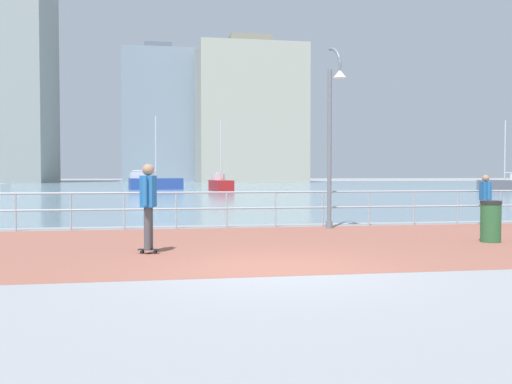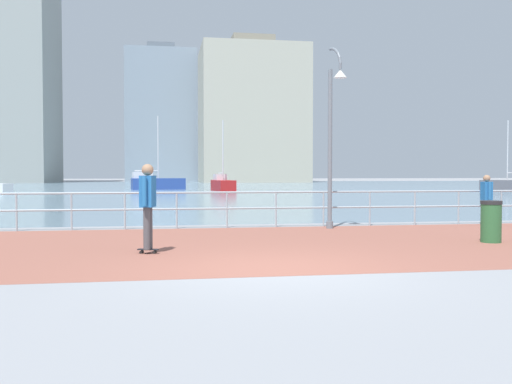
# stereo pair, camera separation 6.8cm
# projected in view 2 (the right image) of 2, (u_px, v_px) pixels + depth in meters

# --- Properties ---
(ground) EXTENTS (220.00, 220.00, 0.00)m
(ground) POSITION_uv_depth(u_px,v_px,m) (184.00, 191.00, 48.57)
(ground) COLOR gray
(brick_paving) EXTENTS (28.00, 7.55, 0.01)m
(brick_paving) POSITION_uv_depth(u_px,v_px,m) (247.00, 245.00, 12.17)
(brick_paving) COLOR #935647
(brick_paving) RESTS_ON ground
(harbor_water) EXTENTS (180.00, 88.00, 0.00)m
(harbor_water) POSITION_uv_depth(u_px,v_px,m) (180.00, 188.00, 60.27)
(harbor_water) COLOR #6B899E
(harbor_water) RESTS_ON ground
(waterfront_railing) EXTENTS (25.25, 0.06, 1.03)m
(waterfront_railing) POSITION_uv_depth(u_px,v_px,m) (227.00, 203.00, 15.87)
(waterfront_railing) COLOR #9EADB7
(waterfront_railing) RESTS_ON ground
(lamppost) EXTENTS (0.39, 0.81, 5.00)m
(lamppost) POSITION_uv_depth(u_px,v_px,m) (333.00, 128.00, 15.51)
(lamppost) COLOR slate
(lamppost) RESTS_ON ground
(skateboarder) EXTENTS (0.41, 0.55, 1.72)m
(skateboarder) POSITION_uv_depth(u_px,v_px,m) (148.00, 200.00, 10.80)
(skateboarder) COLOR black
(skateboarder) RESTS_ON ground
(bystander) EXTENTS (0.29, 0.56, 1.49)m
(bystander) POSITION_uv_depth(u_px,v_px,m) (486.00, 196.00, 16.77)
(bystander) COLOR #384C7A
(bystander) RESTS_ON ground
(trash_bin) EXTENTS (0.46, 0.46, 0.93)m
(trash_bin) POSITION_uv_depth(u_px,v_px,m) (491.00, 221.00, 12.56)
(trash_bin) COLOR #2D6638
(trash_bin) RESTS_ON ground
(sailboat_gray) EXTENTS (5.10, 2.36, 6.90)m
(sailboat_gray) POSITION_uv_depth(u_px,v_px,m) (156.00, 182.00, 53.10)
(sailboat_gray) COLOR #284799
(sailboat_gray) RESTS_ON ground
(sailboat_white) EXTENTS (1.80, 4.45, 6.09)m
(sailboat_white) POSITION_uv_depth(u_px,v_px,m) (223.00, 184.00, 48.80)
(sailboat_white) COLOR #B21E1E
(sailboat_white) RESTS_ON ground
(sailboat_blue) EXTENTS (4.09, 3.95, 6.10)m
(sailboat_blue) POSITION_uv_depth(u_px,v_px,m) (509.00, 184.00, 48.99)
(sailboat_blue) COLOR #595960
(sailboat_blue) RESTS_ON ground
(tower_brick) EXTENTS (15.86, 17.06, 39.95)m
(tower_brick) POSITION_uv_depth(u_px,v_px,m) (2.00, 64.00, 91.68)
(tower_brick) COLOR #939993
(tower_brick) RESTS_ON ground
(tower_slate) EXTENTS (13.11, 17.78, 26.49)m
(tower_slate) POSITION_uv_depth(u_px,v_px,m) (161.00, 118.00, 111.31)
(tower_slate) COLOR #8493A3
(tower_slate) RESTS_ON ground
(tower_steel) EXTENTS (17.43, 14.43, 24.47)m
(tower_steel) POSITION_uv_depth(u_px,v_px,m) (252.00, 115.00, 96.03)
(tower_steel) COLOR #B2AD99
(tower_steel) RESTS_ON ground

